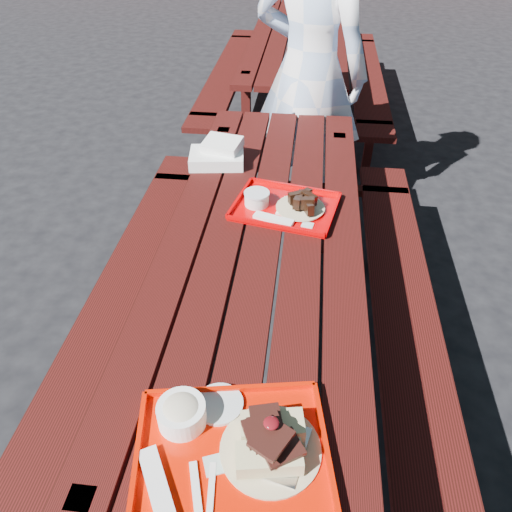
# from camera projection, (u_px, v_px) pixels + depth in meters

# --- Properties ---
(ground) EXTENTS (60.00, 60.00, 0.00)m
(ground) POSITION_uv_depth(u_px,v_px,m) (260.00, 374.00, 2.29)
(ground) COLOR black
(ground) RESTS_ON ground
(picnic_table_near) EXTENTS (1.41, 2.40, 0.75)m
(picnic_table_near) POSITION_uv_depth(u_px,v_px,m) (260.00, 284.00, 1.94)
(picnic_table_near) COLOR #3D0C0B
(picnic_table_near) RESTS_ON ground
(picnic_table_far) EXTENTS (1.41, 2.40, 0.75)m
(picnic_table_far) POSITION_uv_depth(u_px,v_px,m) (297.00, 58.00, 4.11)
(picnic_table_far) COLOR #3D0C0B
(picnic_table_far) RESTS_ON ground
(near_tray) EXTENTS (0.51, 0.43, 0.14)m
(near_tray) POSITION_uv_depth(u_px,v_px,m) (232.00, 439.00, 1.18)
(near_tray) COLOR red
(near_tray) RESTS_ON picnic_table_near
(far_tray) EXTENTS (0.45, 0.38, 0.07)m
(far_tray) POSITION_uv_depth(u_px,v_px,m) (283.00, 205.00, 1.99)
(far_tray) COLOR #C80002
(far_tray) RESTS_ON picnic_table_near
(white_cloth) EXTENTS (0.27, 0.22, 0.10)m
(white_cloth) POSITION_uv_depth(u_px,v_px,m) (218.00, 154.00, 2.29)
(white_cloth) COLOR white
(white_cloth) RESTS_ON picnic_table_near
(person) EXTENTS (0.79, 0.67, 1.84)m
(person) POSITION_uv_depth(u_px,v_px,m) (309.00, 72.00, 2.77)
(person) COLOR #ABC6F0
(person) RESTS_ON ground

